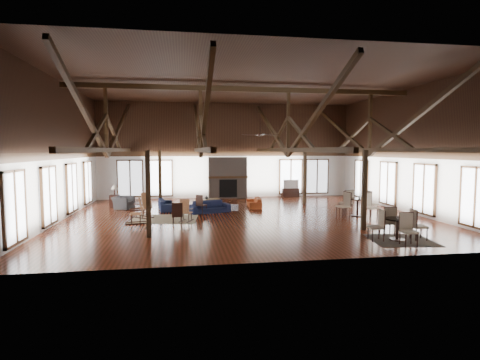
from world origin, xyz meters
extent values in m
plane|color=#602414|center=(0.00, 0.00, 0.00)|extent=(16.00, 16.00, 0.00)
cube|color=black|center=(0.00, 0.00, 6.00)|extent=(16.00, 14.00, 0.02)
cube|color=silver|center=(0.00, 7.00, 3.00)|extent=(16.00, 0.02, 6.00)
cube|color=silver|center=(0.00, -7.00, 3.00)|extent=(16.00, 0.02, 6.00)
cube|color=silver|center=(-8.00, 0.00, 3.00)|extent=(0.02, 14.00, 6.00)
cube|color=silver|center=(8.00, 0.00, 3.00)|extent=(0.02, 14.00, 6.00)
cube|color=#31200D|center=(0.00, 0.00, 5.75)|extent=(15.60, 0.18, 0.22)
cube|color=#31200D|center=(-6.00, 0.00, 3.05)|extent=(0.16, 13.70, 0.18)
cube|color=#31200D|center=(-6.00, 0.00, 4.40)|extent=(0.14, 0.14, 2.70)
cube|color=#31200D|center=(-6.00, 3.50, 4.28)|extent=(0.15, 7.07, 3.12)
cube|color=#31200D|center=(-6.00, -3.50, 4.28)|extent=(0.15, 7.07, 3.12)
cube|color=#31200D|center=(-2.00, 0.00, 3.05)|extent=(0.16, 13.70, 0.18)
cube|color=#31200D|center=(-2.00, 0.00, 4.40)|extent=(0.14, 0.14, 2.70)
cube|color=#31200D|center=(-2.00, 3.50, 4.28)|extent=(0.15, 7.07, 3.12)
cube|color=#31200D|center=(-2.00, -3.50, 4.28)|extent=(0.15, 7.07, 3.12)
cube|color=#31200D|center=(2.00, 0.00, 3.05)|extent=(0.16, 13.70, 0.18)
cube|color=#31200D|center=(2.00, 0.00, 4.40)|extent=(0.14, 0.14, 2.70)
cube|color=#31200D|center=(2.00, 3.50, 4.28)|extent=(0.15, 7.07, 3.12)
cube|color=#31200D|center=(2.00, -3.50, 4.28)|extent=(0.15, 7.07, 3.12)
cube|color=#31200D|center=(6.00, 0.00, 3.05)|extent=(0.16, 13.70, 0.18)
cube|color=#31200D|center=(6.00, 0.00, 4.40)|extent=(0.14, 0.14, 2.70)
cube|color=#31200D|center=(6.00, 3.50, 4.28)|extent=(0.15, 7.07, 3.12)
cube|color=#31200D|center=(6.00, -3.50, 4.28)|extent=(0.15, 7.07, 3.12)
cube|color=#31200D|center=(-4.00, -3.50, 1.52)|extent=(0.16, 0.16, 3.05)
cube|color=#31200D|center=(4.00, -3.50, 1.52)|extent=(0.16, 0.16, 3.05)
cube|color=#31200D|center=(-4.00, 3.50, 1.52)|extent=(0.16, 0.16, 3.05)
cube|color=#31200D|center=(4.00, 3.50, 1.52)|extent=(0.16, 0.16, 3.05)
cube|color=#64574C|center=(0.00, 6.68, 1.30)|extent=(2.40, 0.62, 2.60)
cube|color=black|center=(0.00, 6.36, 0.65)|extent=(1.10, 0.06, 1.10)
cube|color=#311D0E|center=(0.00, 6.40, 1.35)|extent=(2.50, 0.20, 0.12)
cylinder|color=black|center=(0.50, -1.00, 4.05)|extent=(0.04, 0.04, 0.70)
cylinder|color=black|center=(0.50, -1.00, 3.70)|extent=(0.20, 0.20, 0.10)
cube|color=black|center=(0.95, -1.00, 3.70)|extent=(0.70, 0.12, 0.02)
cube|color=black|center=(0.50, -0.55, 3.70)|extent=(0.12, 0.70, 0.02)
cube|color=black|center=(0.05, -1.00, 3.70)|extent=(0.70, 0.12, 0.02)
cube|color=black|center=(0.50, -1.45, 3.70)|extent=(0.12, 0.70, 0.02)
imported|color=#141A37|center=(-1.53, 1.34, 0.29)|extent=(2.10, 1.33, 0.57)
imported|color=#141B37|center=(-3.65, 2.58, 0.27)|extent=(1.91, 0.96, 0.54)
imported|color=#AC4821|center=(0.95, 2.75, 0.25)|extent=(1.74, 0.79, 0.49)
cube|color=brown|center=(-1.51, 2.81, 0.45)|extent=(1.33, 0.83, 0.06)
cube|color=brown|center=(-2.03, 2.61, 0.21)|extent=(0.06, 0.06, 0.42)
cube|color=brown|center=(-2.03, 3.02, 0.21)|extent=(0.06, 0.06, 0.42)
cube|color=brown|center=(-0.99, 2.61, 0.21)|extent=(0.06, 0.06, 0.42)
cube|color=brown|center=(-0.99, 3.02, 0.21)|extent=(0.06, 0.06, 0.42)
imported|color=#B2B2B2|center=(-1.58, 2.76, 0.57)|extent=(0.18, 0.18, 0.19)
imported|color=#323235|center=(-5.87, 3.24, 0.32)|extent=(1.21, 1.13, 0.64)
cube|color=black|center=(-6.44, 3.99, 0.32)|extent=(0.48, 0.48, 0.64)
cylinder|color=black|center=(-6.44, 3.99, 0.83)|extent=(0.08, 0.08, 0.38)
cone|color=beige|center=(-6.44, 3.99, 1.09)|extent=(0.34, 0.34, 0.28)
cube|color=#A5693E|center=(-4.59, 0.38, 0.45)|extent=(0.70, 0.71, 0.05)
cube|color=#A5693E|center=(-4.42, 0.23, 0.80)|extent=(0.49, 0.51, 0.74)
cube|color=black|center=(-4.74, 0.23, 0.03)|extent=(0.70, 0.64, 0.05)
cube|color=black|center=(-4.45, 0.54, 0.03)|extent=(0.70, 0.64, 0.05)
cube|color=#A5693E|center=(-2.68, -0.76, 0.38)|extent=(0.55, 0.54, 0.04)
cube|color=#A5693E|center=(-2.76, -0.95, 0.67)|extent=(0.46, 0.31, 0.62)
cube|color=black|center=(-2.85, -0.70, 0.02)|extent=(0.33, 0.72, 0.04)
cube|color=black|center=(-2.52, -0.83, 0.02)|extent=(0.33, 0.72, 0.04)
cube|color=#A5693E|center=(-4.76, -0.92, 0.41)|extent=(0.49, 0.51, 0.05)
cube|color=#A5693E|center=(-4.54, -0.90, 0.73)|extent=(0.22, 0.48, 0.68)
cube|color=black|center=(-4.74, -1.11, 0.02)|extent=(0.83, 0.12, 0.05)
cube|color=black|center=(-4.78, -0.72, 0.02)|extent=(0.83, 0.12, 0.05)
cube|color=black|center=(-1.93, 1.03, 0.42)|extent=(0.55, 0.55, 0.05)
cube|color=black|center=(-2.04, 0.89, 0.67)|extent=(0.33, 0.28, 0.51)
cylinder|color=black|center=(-1.93, 1.03, 0.21)|extent=(0.03, 0.03, 0.42)
cube|color=black|center=(-3.03, -1.87, 0.45)|extent=(0.42, 0.42, 0.05)
cube|color=black|center=(-3.04, -2.06, 0.72)|extent=(0.42, 0.05, 0.55)
cylinder|color=black|center=(-3.03, -1.87, 0.22)|extent=(0.03, 0.03, 0.45)
cylinder|color=black|center=(4.35, -5.22, 0.73)|extent=(0.86, 0.86, 0.04)
cylinder|color=black|center=(4.35, -5.22, 0.37)|extent=(0.10, 0.10, 0.71)
cylinder|color=black|center=(4.35, -5.22, 0.02)|extent=(0.51, 0.51, 0.04)
cylinder|color=black|center=(5.16, -0.66, 0.80)|extent=(0.94, 0.94, 0.04)
cylinder|color=black|center=(5.16, -0.66, 0.41)|extent=(0.10, 0.10, 0.78)
cylinder|color=black|center=(5.16, -0.66, 0.02)|extent=(0.56, 0.56, 0.04)
imported|color=#B2B2B2|center=(4.32, -5.32, 0.80)|extent=(0.17, 0.17, 0.11)
imported|color=#B2B2B2|center=(5.22, -0.69, 0.87)|extent=(0.16, 0.16, 0.10)
cube|color=black|center=(4.14, 6.75, 0.28)|extent=(1.10, 0.41, 0.55)
imported|color=#B2B2B2|center=(4.16, 6.75, 0.83)|extent=(0.98, 0.21, 0.56)
cube|color=tan|center=(-3.64, -0.08, 0.01)|extent=(3.09, 2.56, 0.01)
cube|color=#1C1F4F|center=(-1.40, 2.92, 0.01)|extent=(3.33, 2.70, 0.01)
cube|color=black|center=(4.48, -5.25, 0.01)|extent=(2.26, 2.11, 0.01)
camera|label=1|loc=(-2.82, -16.73, 3.06)|focal=28.00mm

